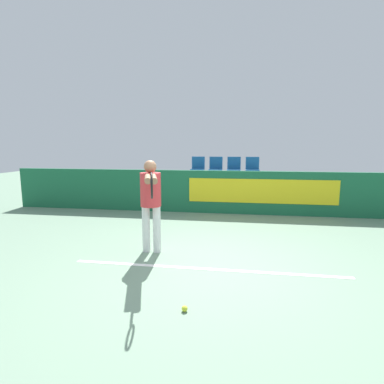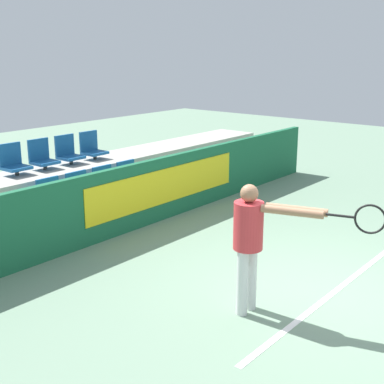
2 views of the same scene
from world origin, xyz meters
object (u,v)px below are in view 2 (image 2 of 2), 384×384
at_px(stadium_chair_4, 14,162).
at_px(stadium_chair_3, 130,178).
at_px(stadium_chair_7, 92,148).
at_px(tennis_player, 255,235).
at_px(stadium_chair_1, 80,191).
at_px(stadium_chair_6, 68,152).
at_px(stadium_chair_2, 106,184).
at_px(stadium_chair_0, 52,198).
at_px(stadium_chair_5, 42,157).

bearing_deg(stadium_chair_4, stadium_chair_3, -30.60).
bearing_deg(stadium_chair_7, tennis_player, -110.34).
distance_m(stadium_chair_1, stadium_chair_3, 1.15).
distance_m(stadium_chair_3, stadium_chair_7, 1.12).
xyz_separation_m(stadium_chair_4, stadium_chair_6, (1.15, 0.00, 0.00)).
distance_m(stadium_chair_2, stadium_chair_6, 1.12).
xyz_separation_m(stadium_chair_0, stadium_chair_4, (0.00, 1.02, 0.45)).
xyz_separation_m(stadium_chair_1, stadium_chair_5, (0.00, 1.02, 0.45)).
distance_m(stadium_chair_1, stadium_chair_7, 1.61).
relative_size(stadium_chair_5, stadium_chair_6, 1.00).
bearing_deg(stadium_chair_3, stadium_chair_5, 138.42).
bearing_deg(stadium_chair_5, stadium_chair_7, 0.00).
bearing_deg(stadium_chair_4, stadium_chair_5, 0.00).
height_order(stadium_chair_4, stadium_chair_5, same).
height_order(stadium_chair_0, stadium_chair_6, stadium_chair_6).
bearing_deg(stadium_chair_3, stadium_chair_0, 180.00).
relative_size(stadium_chair_2, stadium_chair_3, 1.00).
bearing_deg(stadium_chair_3, tennis_player, -115.04).
bearing_deg(tennis_player, stadium_chair_5, 64.81).
height_order(stadium_chair_0, stadium_chair_5, stadium_chair_5).
relative_size(stadium_chair_0, tennis_player, 0.34).
height_order(stadium_chair_0, stadium_chair_3, same).
xyz_separation_m(stadium_chair_6, stadium_chair_7, (0.58, 0.00, 0.00)).
bearing_deg(tennis_player, stadium_chair_1, 62.80).
distance_m(stadium_chair_5, tennis_player, 5.01).
bearing_deg(stadium_chair_5, tennis_player, -97.86).
relative_size(stadium_chair_1, stadium_chair_6, 1.00).
relative_size(stadium_chair_3, tennis_player, 0.34).
relative_size(stadium_chair_0, stadium_chair_4, 1.00).
distance_m(stadium_chair_3, stadium_chair_5, 1.61).
distance_m(stadium_chair_2, stadium_chair_5, 1.26).
height_order(stadium_chair_0, stadium_chair_2, same).
distance_m(stadium_chair_3, stadium_chair_6, 1.26).
bearing_deg(stadium_chair_0, stadium_chair_4, 90.00).
relative_size(stadium_chair_2, stadium_chair_6, 1.00).
bearing_deg(tennis_player, stadium_chair_3, 47.63).
height_order(stadium_chair_3, stadium_chair_7, stadium_chair_7).
bearing_deg(stadium_chair_2, stadium_chair_4, 138.42).
distance_m(stadium_chair_3, stadium_chair_4, 2.06).
xyz_separation_m(stadium_chair_3, stadium_chair_7, (0.00, 1.02, 0.45)).
height_order(stadium_chair_3, stadium_chair_4, stadium_chair_4).
distance_m(stadium_chair_5, stadium_chair_7, 1.15).
relative_size(stadium_chair_1, stadium_chair_2, 1.00).
xyz_separation_m(stadium_chair_4, stadium_chair_5, (0.58, 0.00, 0.00)).
relative_size(stadium_chair_6, tennis_player, 0.34).
xyz_separation_m(stadium_chair_3, stadium_chair_6, (-0.58, 1.02, 0.45)).
xyz_separation_m(stadium_chair_5, stadium_chair_7, (1.15, 0.00, 0.00)).
height_order(stadium_chair_2, stadium_chair_6, stadium_chair_6).
bearing_deg(stadium_chair_0, stadium_chair_2, 0.00).
distance_m(stadium_chair_7, tennis_player, 5.29).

